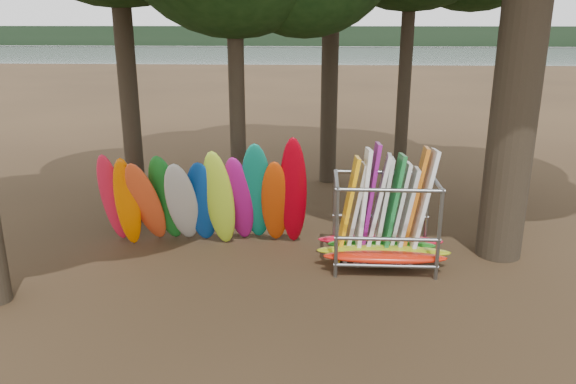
{
  "coord_description": "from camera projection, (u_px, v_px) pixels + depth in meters",
  "views": [
    {
      "loc": [
        0.19,
        -12.17,
        5.66
      ],
      "look_at": [
        -0.55,
        1.5,
        1.4
      ],
      "focal_mm": 35.0,
      "sensor_mm": 36.0,
      "label": 1
    }
  ],
  "objects": [
    {
      "name": "storage_rack",
      "position": [
        384.0,
        224.0,
        13.19
      ],
      "size": [
        3.15,
        1.56,
        2.9
      ],
      "color": "slate",
      "rests_on": "ground"
    },
    {
      "name": "kayak_row",
      "position": [
        206.0,
        200.0,
        14.08
      ],
      "size": [
        5.31,
        2.17,
        3.19
      ],
      "color": "red",
      "rests_on": "ground"
    },
    {
      "name": "ground",
      "position": [
        308.0,
        267.0,
        13.29
      ],
      "size": [
        120.0,
        120.0,
        0.0
      ],
      "primitive_type": "plane",
      "color": "#47331E",
      "rests_on": "ground"
    },
    {
      "name": "lake",
      "position": [
        318.0,
        65.0,
        70.5
      ],
      "size": [
        160.0,
        160.0,
        0.0
      ],
      "primitive_type": "plane",
      "color": "gray",
      "rests_on": "ground"
    },
    {
      "name": "far_shore",
      "position": [
        319.0,
        36.0,
        117.58
      ],
      "size": [
        160.0,
        4.0,
        4.0
      ],
      "primitive_type": "cube",
      "color": "black",
      "rests_on": "ground"
    }
  ]
}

